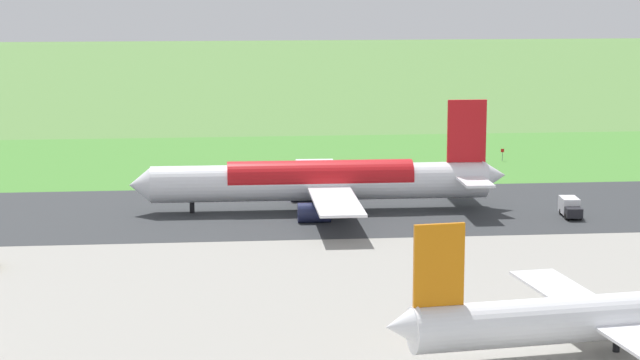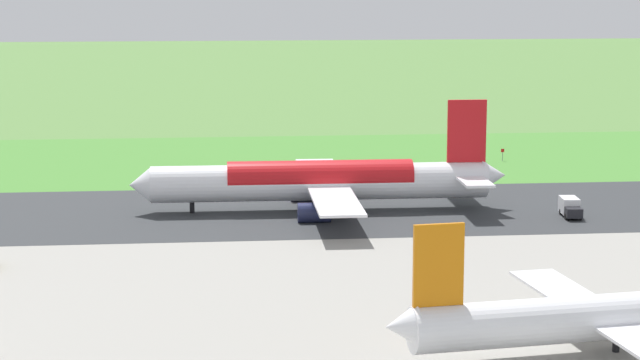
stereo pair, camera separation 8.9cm
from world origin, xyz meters
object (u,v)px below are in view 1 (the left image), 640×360
airliner_parked_mid (615,315)px  traffic_cone_orange (476,167)px  airliner_main (323,181)px  no_stopping_sign (502,154)px  service_truck_baggage (570,207)px

airliner_parked_mid → traffic_cone_orange: bearing=-95.8°
airliner_main → traffic_cone_orange: (-30.13, -33.47, -4.08)m
airliner_parked_mid → airliner_main: bearing=-72.9°
airliner_parked_mid → no_stopping_sign: airliner_parked_mid is taller
no_stopping_sign → service_truck_baggage: bearing=86.9°
service_truck_baggage → traffic_cone_orange: 41.28m
airliner_parked_mid → service_truck_baggage: (-13.99, -57.59, -2.08)m
airliner_parked_mid → service_truck_baggage: 59.30m
airliner_main → no_stopping_sign: size_ratio=24.24×
service_truck_baggage → no_stopping_sign: bearing=-93.1°
service_truck_baggage → traffic_cone_orange: bearing=-84.6°
service_truck_baggage → traffic_cone_orange: (3.88, -41.08, -1.13)m
airliner_parked_mid → traffic_cone_orange: airliner_parked_mid is taller
no_stopping_sign → traffic_cone_orange: 9.73m
airliner_parked_mid → no_stopping_sign: bearing=-98.9°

